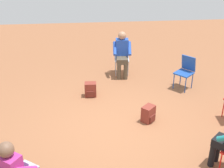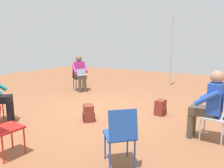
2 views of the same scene
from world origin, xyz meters
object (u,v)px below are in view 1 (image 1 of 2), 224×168
object	(u,v)px
chair_southwest	(186,70)
backpack_near_laptop_user	(148,115)
person_in_blue	(122,52)
backpack_by_empty_chair	(91,90)
chair_south	(122,56)

from	to	relation	value
chair_southwest	backpack_near_laptop_user	world-z (taller)	chair_southwest
person_in_blue	backpack_by_empty_chair	world-z (taller)	person_in_blue
backpack_by_empty_chair	chair_southwest	bearing A→B (deg)	-174.32
backpack_near_laptop_user	chair_southwest	bearing A→B (deg)	-130.07
backpack_near_laptop_user	backpack_by_empty_chair	distance (m)	1.71
person_in_blue	chair_south	bearing A→B (deg)	-90.00
chair_southwest	backpack_near_laptop_user	distance (m)	1.94
backpack_by_empty_chair	chair_south	bearing A→B (deg)	-125.10
chair_southwest	backpack_by_empty_chair	bearing A→B (deg)	52.42
person_in_blue	backpack_near_laptop_user	size ratio (longest dim) A/B	3.44
chair_south	backpack_by_empty_chair	size ratio (longest dim) A/B	2.36
person_in_blue	backpack_by_empty_chair	bearing A→B (deg)	55.43
chair_southwest	backpack_near_laptop_user	size ratio (longest dim) A/B	2.36
chair_southwest	person_in_blue	xyz separation A→B (m)	(1.52, -0.90, 0.20)
chair_south	backpack_near_laptop_user	size ratio (longest dim) A/B	2.36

